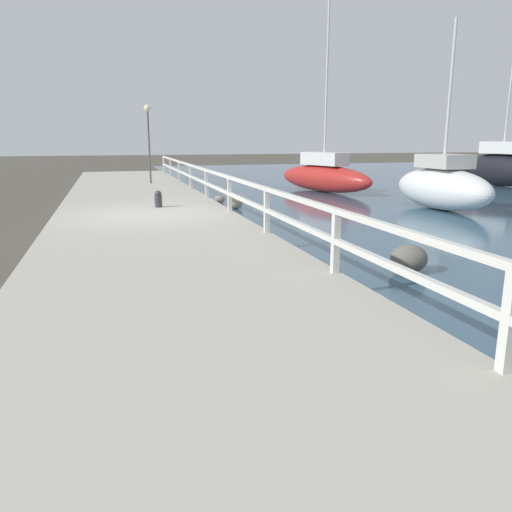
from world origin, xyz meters
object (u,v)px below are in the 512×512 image
(mooring_bollard, at_px, (158,199))
(dock_lamp, at_px, (148,123))
(sailboat_red, at_px, (324,176))
(sailboat_black, at_px, (502,168))
(sailboat_white, at_px, (442,186))

(mooring_bollard, bearing_deg, dock_lamp, 86.88)
(sailboat_red, bearing_deg, sailboat_black, -16.06)
(dock_lamp, relative_size, sailboat_white, 0.57)
(mooring_bollard, relative_size, sailboat_red, 0.06)
(sailboat_black, bearing_deg, sailboat_white, -149.85)
(dock_lamp, relative_size, sailboat_red, 0.42)
(sailboat_black, bearing_deg, dock_lamp, 164.76)
(sailboat_black, height_order, sailboat_red, sailboat_black)
(sailboat_white, bearing_deg, dock_lamp, 134.88)
(sailboat_white, xyz_separation_m, sailboat_red, (-1.38, 6.14, -0.05))
(mooring_bollard, height_order, sailboat_white, sailboat_white)
(mooring_bollard, distance_m, sailboat_black, 17.77)
(sailboat_black, xyz_separation_m, sailboat_red, (-9.27, -0.11, -0.19))
(sailboat_black, distance_m, sailboat_red, 9.27)
(dock_lamp, bearing_deg, mooring_bollard, -93.12)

